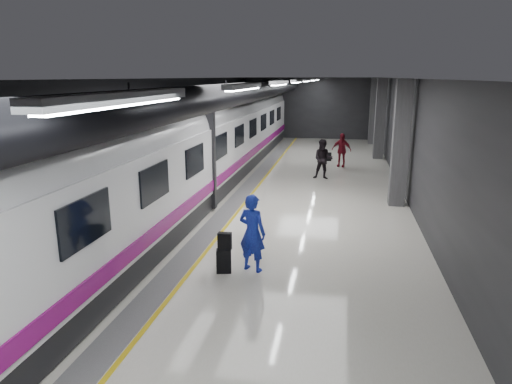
{
  "coord_description": "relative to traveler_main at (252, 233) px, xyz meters",
  "views": [
    {
      "loc": [
        2.52,
        -14.82,
        4.58
      ],
      "look_at": [
        0.11,
        -2.15,
        1.3
      ],
      "focal_mm": 32.0,
      "sensor_mm": 36.0,
      "label": 1
    }
  ],
  "objects": [
    {
      "name": "platform_hall",
      "position": [
        -0.79,
        5.67,
        2.58
      ],
      "size": [
        10.02,
        40.02,
        4.51
      ],
      "color": "black",
      "rests_on": "ground"
    },
    {
      "name": "traveler_main",
      "position": [
        0.0,
        0.0,
        0.0
      ],
      "size": [
        0.81,
        0.66,
        1.91
      ],
      "primitive_type": "imported",
      "rotation": [
        0.0,
        0.0,
        2.81
      ],
      "color": "blue",
      "rests_on": "ground"
    },
    {
      "name": "suitcase_far",
      "position": [
        1.29,
        15.32,
        -0.72
      ],
      "size": [
        0.33,
        0.23,
        0.47
      ],
      "primitive_type": "cube",
      "rotation": [
        0.0,
        0.0,
        0.07
      ],
      "color": "black",
      "rests_on": "ground"
    },
    {
      "name": "suitcase_main",
      "position": [
        -0.64,
        -0.26,
        -0.67
      ],
      "size": [
        0.4,
        0.3,
        0.58
      ],
      "primitive_type": "cube",
      "rotation": [
        0.0,
        0.0,
        0.24
      ],
      "color": "black",
      "rests_on": "ground"
    },
    {
      "name": "ground",
      "position": [
        -0.5,
        4.72,
        -0.95
      ],
      "size": [
        40.0,
        40.0,
        0.0
      ],
      "primitive_type": "plane",
      "color": "silver",
      "rests_on": "ground"
    },
    {
      "name": "shoulder_bag",
      "position": [
        -0.61,
        -0.26,
        -0.16
      ],
      "size": [
        0.32,
        0.17,
        0.42
      ],
      "primitive_type": "cube",
      "rotation": [
        0.0,
        0.0,
        -0.01
      ],
      "color": "black",
      "rests_on": "suitcase_main"
    },
    {
      "name": "traveler_far_b",
      "position": [
        1.99,
        13.75,
        -0.09
      ],
      "size": [
        1.09,
        0.65,
        1.74
      ],
      "primitive_type": "imported",
      "rotation": [
        0.0,
        0.0,
        -0.24
      ],
      "color": "maroon",
      "rests_on": "ground"
    },
    {
      "name": "train",
      "position": [
        -3.75,
        4.72,
        1.11
      ],
      "size": [
        3.05,
        38.0,
        4.05
      ],
      "color": "black",
      "rests_on": "ground"
    },
    {
      "name": "traveler_far_a",
      "position": [
        1.19,
        10.6,
        -0.05
      ],
      "size": [
        0.9,
        0.71,
        1.82
      ],
      "primitive_type": "imported",
      "rotation": [
        0.0,
        0.0,
        -0.02
      ],
      "color": "black",
      "rests_on": "ground"
    }
  ]
}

